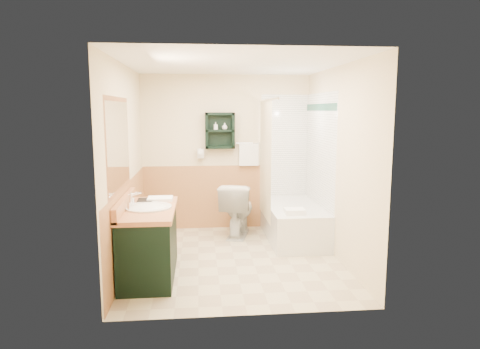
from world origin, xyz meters
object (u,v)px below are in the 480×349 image
at_px(wall_shelf, 220,131).
at_px(vanity_book, 137,192).
at_px(bathtub, 293,222).
at_px(soap_bottle_b, 225,127).
at_px(vanity, 149,242).
at_px(soap_bottle_a, 216,128).
at_px(toilet, 237,210).
at_px(hair_dryer, 201,153).

relative_size(wall_shelf, vanity_book, 2.30).
bearing_deg(bathtub, soap_bottle_b, 146.31).
bearing_deg(bathtub, vanity, -147.76).
height_order(vanity_book, soap_bottle_a, soap_bottle_a).
distance_m(toilet, vanity_book, 1.80).
bearing_deg(soap_bottle_b, hair_dryer, 175.41).
xyz_separation_m(hair_dryer, soap_bottle_b, (0.37, -0.03, 0.40)).
distance_m(hair_dryer, vanity_book, 1.74).
relative_size(vanity, soap_bottle_b, 12.17).
xyz_separation_m(toilet, soap_bottle_b, (-0.16, 0.37, 1.21)).
bearing_deg(vanity, soap_bottle_a, 65.82).
bearing_deg(bathtub, wall_shelf, 148.04).
bearing_deg(wall_shelf, hair_dryer, 175.24).
relative_size(vanity, toilet, 1.54).
bearing_deg(vanity_book, wall_shelf, 53.19).
xyz_separation_m(toilet, vanity_book, (-1.30, -1.14, 0.51)).
bearing_deg(toilet, vanity, 67.52).
bearing_deg(hair_dryer, vanity, -107.60).
bearing_deg(soap_bottle_b, bathtub, -33.69).
height_order(vanity, soap_bottle_a, soap_bottle_a).
relative_size(wall_shelf, toilet, 0.68).
bearing_deg(wall_shelf, soap_bottle_a, -175.70).
bearing_deg(soap_bottle_b, wall_shelf, 176.10).
xyz_separation_m(hair_dryer, soap_bottle_a, (0.23, -0.03, 0.39)).
bearing_deg(vanity, hair_dryer, 72.40).
bearing_deg(soap_bottle_a, soap_bottle_b, 0.00).
distance_m(toilet, soap_bottle_a, 1.29).
relative_size(hair_dryer, toilet, 0.30).
height_order(vanity, bathtub, vanity).
distance_m(wall_shelf, hair_dryer, 0.46).
bearing_deg(toilet, soap_bottle_b, -51.36).
bearing_deg(soap_bottle_b, vanity_book, -127.00).
relative_size(vanity, vanity_book, 5.17).
distance_m(wall_shelf, toilet, 1.24).
relative_size(hair_dryer, vanity_book, 1.00).
distance_m(vanity, toilet, 1.86).
height_order(wall_shelf, soap_bottle_a, wall_shelf).
bearing_deg(soap_bottle_a, wall_shelf, 4.30).
distance_m(vanity, vanity_book, 0.64).
bearing_deg(toilet, wall_shelf, -42.86).
bearing_deg(vanity_book, vanity, -65.91).
bearing_deg(hair_dryer, vanity_book, -116.35).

